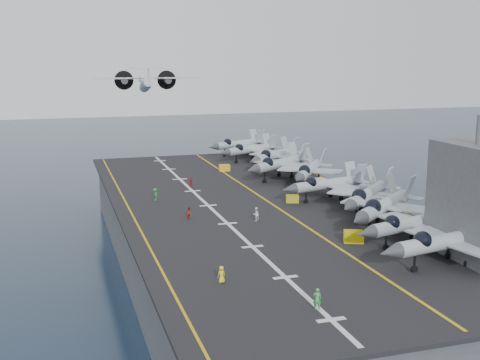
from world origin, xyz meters
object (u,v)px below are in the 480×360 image
object	(u,v)px
fighter_jet_0	(447,240)
island_superstructure	(476,187)
tow_cart_a	(354,237)
transport_plane	(146,84)

from	to	relation	value
fighter_jet_0	island_superstructure	bearing A→B (deg)	20.13
island_superstructure	tow_cart_a	bearing A→B (deg)	138.87
fighter_jet_0	transport_plane	bearing A→B (deg)	99.88
tow_cart_a	transport_plane	distance (m)	84.43
fighter_jet_0	transport_plane	distance (m)	94.45
fighter_jet_0	tow_cart_a	world-z (taller)	fighter_jet_0
fighter_jet_0	transport_plane	xyz separation A→B (m)	(-16.07, 92.30, 11.97)
island_superstructure	transport_plane	size ratio (longest dim) A/B	0.58
tow_cart_a	transport_plane	world-z (taller)	transport_plane
transport_plane	island_superstructure	bearing A→B (deg)	-77.46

